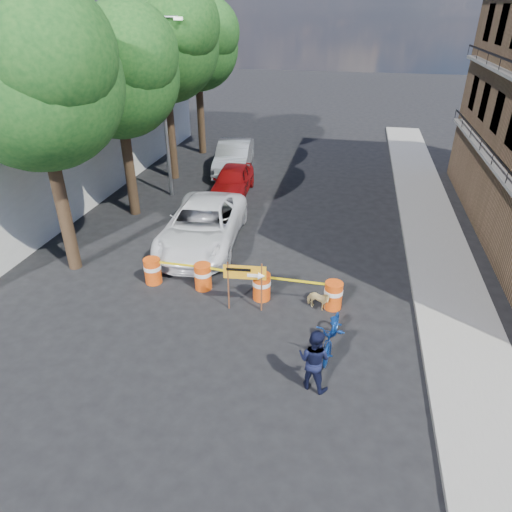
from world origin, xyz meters
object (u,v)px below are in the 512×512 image
at_px(bicycle, 334,318).
at_px(sedan_silver, 234,157).
at_px(barrel_far_left, 153,270).
at_px(pedestrian, 314,360).
at_px(detour_sign, 250,277).
at_px(sedan_red, 233,181).
at_px(barrel_far_right, 333,295).
at_px(barrel_mid_left, 203,276).
at_px(dog, 318,300).
at_px(barrel_mid_right, 262,286).
at_px(suv_white, 203,225).

relative_size(bicycle, sedan_silver, 0.41).
xyz_separation_m(barrel_far_left, pedestrian, (5.80, -3.72, 0.37)).
height_order(detour_sign, bicycle, bicycle).
relative_size(barrel_far_left, sedan_red, 0.21).
xyz_separation_m(pedestrian, sedan_red, (-5.23, 12.30, -0.12)).
bearing_deg(barrel_far_right, barrel_mid_left, 177.00).
relative_size(barrel_far_right, pedestrian, 0.53).
xyz_separation_m(barrel_mid_left, barrel_far_right, (4.29, -0.22, 0.00)).
distance_m(pedestrian, dog, 3.36).
xyz_separation_m(barrel_mid_left, sedan_silver, (-2.05, 12.13, 0.37)).
distance_m(detour_sign, sedan_red, 9.94).
height_order(barrel_mid_left, sedan_silver, sedan_silver).
bearing_deg(sedan_silver, barrel_far_left, -95.40).
bearing_deg(barrel_far_left, barrel_mid_right, -2.88).
xyz_separation_m(barrel_far_left, suv_white, (0.80, 3.07, 0.36)).
bearing_deg(bicycle, dog, 113.40).
height_order(barrel_far_left, barrel_mid_right, same).
relative_size(barrel_mid_left, barrel_mid_right, 1.00).
distance_m(detour_sign, bicycle, 2.93).
bearing_deg(dog, barrel_mid_right, 100.83).
xyz_separation_m(dog, sedan_silver, (-5.89, 12.54, 0.51)).
bearing_deg(barrel_mid_left, dog, -6.15).
bearing_deg(barrel_far_right, detour_sign, -165.21).
bearing_deg(barrel_far_left, suv_white, 75.42).
bearing_deg(barrel_far_left, barrel_mid_left, 0.12).
height_order(barrel_far_left, sedan_red, sedan_red).
bearing_deg(suv_white, barrel_mid_left, -76.70).
relative_size(barrel_mid_left, sedan_silver, 0.18).
distance_m(barrel_mid_right, sedan_red, 9.35).
distance_m(dog, sedan_silver, 13.87).
relative_size(barrel_far_right, detour_sign, 0.54).
height_order(barrel_far_right, detour_sign, detour_sign).
bearing_deg(dog, suv_white, 71.85).
bearing_deg(barrel_far_right, sedan_silver, 117.17).
bearing_deg(sedan_silver, barrel_far_right, -69.50).
height_order(barrel_far_right, sedan_silver, sedan_silver).
xyz_separation_m(barrel_mid_left, dog, (3.85, -0.41, -0.14)).
bearing_deg(bicycle, sedan_red, 124.11).
xyz_separation_m(barrel_mid_right, barrel_far_right, (2.27, -0.03, 0.00)).
relative_size(barrel_far_right, sedan_silver, 0.18).
bearing_deg(barrel_mid_right, barrel_far_left, 177.12).
height_order(barrel_mid_left, pedestrian, pedestrian).
height_order(barrel_mid_right, dog, barrel_mid_right).
relative_size(barrel_mid_left, barrel_far_right, 1.00).
bearing_deg(dog, sedan_silver, 42.85).
distance_m(detour_sign, dog, 2.28).
bearing_deg(sedan_red, dog, -63.62).
height_order(bicycle, sedan_red, bicycle).
height_order(sedan_red, sedan_silver, sedan_silver).
xyz_separation_m(detour_sign, pedestrian, (2.23, -2.84, -0.36)).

